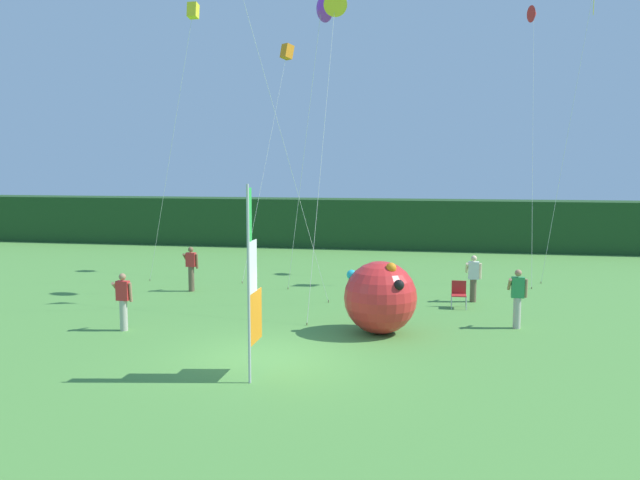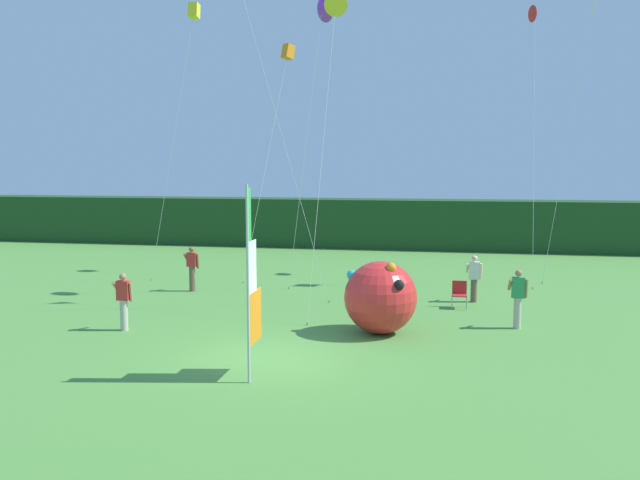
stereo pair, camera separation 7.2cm
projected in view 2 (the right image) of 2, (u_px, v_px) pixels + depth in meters
ground_plane at (264, 358)px, 16.37m from camera, size 120.00×120.00×0.00m
distant_treeline at (368, 223)px, 38.25m from camera, size 80.00×2.40×2.79m
banner_flag at (252, 287)px, 14.53m from camera, size 0.06×1.03×4.35m
person_near_banner at (474, 277)px, 22.94m from camera, size 0.55×0.48×1.63m
person_mid_field at (192, 267)px, 24.92m from camera, size 0.55×0.48×1.69m
person_far_left at (518, 297)px, 19.19m from camera, size 0.55×0.48×1.74m
person_far_right at (124, 300)px, 18.98m from camera, size 0.55×0.48×1.67m
inflatable_balloon at (380, 297)px, 18.62m from camera, size 2.06×2.06×2.09m
folding_chair at (459, 292)px, 22.07m from camera, size 0.51×0.51×0.89m
kite_yellow_diamond_1 at (591, 11)px, 24.90m from camera, size 1.68×0.61×11.87m
kite_yellow_delta_2 at (335, 6)px, 21.63m from camera, size 0.86×3.53×10.38m
kite_orange_box_3 at (288, 54)px, 28.53m from camera, size 1.48×3.59×9.96m
kite_purple_delta_4 at (322, 11)px, 23.12m from camera, size 1.97×1.41×10.61m
kite_yellow_box_5 at (193, 14)px, 24.84m from camera, size 2.65×1.10×10.82m
kite_red_delta_6 at (535, 16)px, 27.48m from camera, size 0.53×3.82×11.37m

